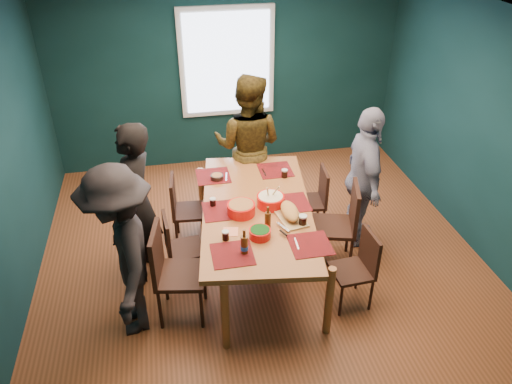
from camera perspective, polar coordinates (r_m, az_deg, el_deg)
room at (r=5.33m, az=0.15°, el=5.82°), size 5.01×5.01×2.71m
dining_table at (r=5.22m, az=0.07°, el=-2.45°), size 1.40×2.35×0.84m
chair_left_far at (r=5.87m, az=-8.43°, el=-1.54°), size 0.43×0.43×0.87m
chair_left_mid at (r=5.32m, az=-9.05°, el=-5.92°), size 0.41×0.41×0.83m
chair_left_near at (r=4.87m, az=-9.82°, el=-8.48°), size 0.53×0.53×1.02m
chair_right_far at (r=6.06m, az=6.82°, el=-0.44°), size 0.42×0.42×0.84m
chair_right_mid at (r=5.53m, az=9.93°, el=-3.15°), size 0.55×0.55×1.00m
chair_right_near at (r=5.11m, az=11.76°, el=-8.01°), size 0.40×0.40×0.84m
person_far_left at (r=5.27m, az=-13.55°, el=-1.38°), size 0.64×0.77×1.80m
person_back at (r=6.24m, az=-0.92°, el=5.30°), size 1.10×1.01×1.84m
person_right at (r=5.77m, az=12.26°, el=1.44°), size 0.54×1.05×1.71m
person_near_left at (r=4.67m, az=-15.02°, el=-6.77°), size 0.76×1.19×1.75m
bowl_salad at (r=5.04m, az=-1.71°, el=-1.91°), size 0.29×0.29×0.12m
bowl_dumpling at (r=5.17m, az=1.68°, el=-0.94°), size 0.29×0.29×0.27m
bowl_herbs at (r=4.73m, az=0.45°, el=-4.70°), size 0.21×0.21×0.09m
cutting_board at (r=5.00m, az=3.86°, el=-2.34°), size 0.32×0.58×0.13m
small_bowl at (r=5.66m, az=-4.49°, el=1.73°), size 0.14×0.14×0.06m
beer_bottle_a at (r=4.51m, az=-1.34°, el=-6.06°), size 0.07×0.07×0.26m
beer_bottle_b at (r=4.83m, az=1.35°, el=-3.14°), size 0.06×0.06×0.24m
cola_glass_a at (r=4.70m, az=-3.51°, el=-4.92°), size 0.07×0.07×0.10m
cola_glass_b at (r=4.90m, az=5.37°, el=-3.20°), size 0.08×0.08×0.11m
cola_glass_c at (r=5.69m, az=3.28°, el=2.18°), size 0.07×0.07×0.10m
cola_glass_d at (r=5.19m, az=-4.96°, el=-1.11°), size 0.06×0.06×0.09m
napkin_a at (r=5.27m, az=4.43°, el=-1.18°), size 0.17×0.17×0.00m
napkin_b at (r=4.83m, az=-2.93°, el=-4.56°), size 0.17×0.17×0.00m
napkin_c at (r=4.73m, az=6.30°, el=-5.60°), size 0.19×0.19×0.00m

